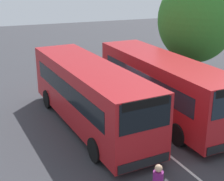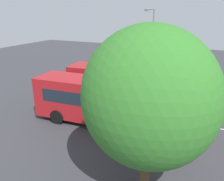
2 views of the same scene
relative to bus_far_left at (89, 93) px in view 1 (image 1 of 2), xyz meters
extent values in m
plane|color=#38383D|center=(-0.34, 1.87, -1.71)|extent=(71.24, 71.24, 0.00)
cube|color=#AD191E|center=(-0.03, 0.00, 0.01)|extent=(10.11, 3.38, 2.74)
cube|color=black|center=(4.86, 0.49, 0.75)|extent=(0.33, 2.10, 1.15)
cube|color=black|center=(-0.15, 1.15, 0.34)|extent=(8.29, 0.92, 0.88)
cube|color=black|center=(0.09, -1.16, 0.34)|extent=(8.29, 0.92, 0.88)
cube|color=black|center=(4.88, 0.50, 1.20)|extent=(0.29, 1.91, 0.32)
cube|color=black|center=(4.89, 0.50, -1.14)|extent=(0.32, 2.19, 0.36)
cylinder|color=black|center=(3.01, 1.44, -1.20)|extent=(1.04, 0.38, 1.02)
cylinder|color=black|center=(3.24, -0.81, -1.20)|extent=(1.04, 0.38, 1.02)
cylinder|color=black|center=(-3.30, 0.80, -1.20)|extent=(1.04, 0.38, 1.02)
cylinder|color=black|center=(-3.07, -1.45, -1.20)|extent=(1.04, 0.38, 1.02)
cube|color=#AD191E|center=(0.07, 3.91, 0.01)|extent=(10.04, 2.97, 2.74)
cube|color=#19232D|center=(0.00, 5.07, 0.34)|extent=(8.32, 0.58, 0.88)
cube|color=#19232D|center=(0.14, 2.75, 0.34)|extent=(8.32, 0.58, 0.88)
cylinder|color=black|center=(3.17, 5.23, -1.20)|extent=(1.03, 0.34, 1.02)
cylinder|color=black|center=(3.30, 2.97, -1.20)|extent=(1.03, 0.34, 1.02)
cylinder|color=black|center=(-3.17, 4.85, -1.20)|extent=(1.03, 0.34, 1.02)
cylinder|color=black|center=(-3.03, 2.59, -1.20)|extent=(1.03, 0.34, 1.02)
sphere|color=tan|center=(6.91, -0.07, -0.03)|extent=(0.24, 0.24, 0.24)
cylinder|color=#4C3823|center=(-4.10, 8.66, -0.57)|extent=(0.44, 0.44, 2.28)
ellipsoid|color=#337A28|center=(-4.10, 8.66, 2.57)|extent=(5.34, 4.80, 5.60)
cube|color=silver|center=(-0.34, 1.87, -1.71)|extent=(14.73, 1.16, 0.01)
camera|label=1|loc=(14.25, -4.44, 5.37)|focal=53.12mm
camera|label=2|loc=(-6.16, 16.58, 5.72)|focal=36.40mm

